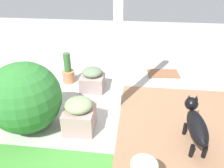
% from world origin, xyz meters
% --- Properties ---
extents(ground_plane, '(12.00, 12.00, 0.00)m').
position_xyz_m(ground_plane, '(0.00, 0.00, 0.00)').
color(ground_plane, '#B1ACA6').
extents(brick_path, '(1.80, 2.40, 0.02)m').
position_xyz_m(brick_path, '(-0.76, 0.54, 0.01)').
color(brick_path, '#8F674A').
rests_on(brick_path, ground).
extents(porch_pillar, '(0.12, 0.12, 2.44)m').
position_xyz_m(porch_pillar, '(0.20, -0.07, 1.22)').
color(porch_pillar, white).
rests_on(porch_pillar, ground).
extents(stone_planter_nearest, '(0.41, 0.44, 0.42)m').
position_xyz_m(stone_planter_nearest, '(0.69, -0.51, 0.20)').
color(stone_planter_nearest, gray).
rests_on(stone_planter_nearest, ground).
extents(stone_planter_mid, '(0.41, 0.44, 0.47)m').
position_xyz_m(stone_planter_mid, '(0.65, 0.58, 0.23)').
color(stone_planter_mid, gray).
rests_on(stone_planter_mid, ground).
extents(round_shrub, '(0.95, 0.95, 0.95)m').
position_xyz_m(round_shrub, '(1.35, 0.61, 0.47)').
color(round_shrub, '#2B702D').
rests_on(round_shrub, ground).
extents(terracotta_pot_broad, '(0.39, 0.39, 0.46)m').
position_xyz_m(terracotta_pot_broad, '(1.78, -0.27, 0.28)').
color(terracotta_pot_broad, '#9B5F33').
rests_on(terracotta_pot_broad, ground).
extents(terracotta_pot_tall, '(0.23, 0.23, 0.58)m').
position_xyz_m(terracotta_pot_tall, '(1.21, -0.73, 0.21)').
color(terracotta_pot_tall, '#B8774E').
rests_on(terracotta_pot_tall, ground).
extents(dog, '(0.23, 0.76, 0.52)m').
position_xyz_m(dog, '(-0.83, 0.68, 0.30)').
color(dog, black).
rests_on(dog, ground).
extents(doormat, '(0.65, 0.43, 0.03)m').
position_xyz_m(doormat, '(-0.64, -1.28, 0.01)').
color(doormat, brown).
rests_on(doormat, ground).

